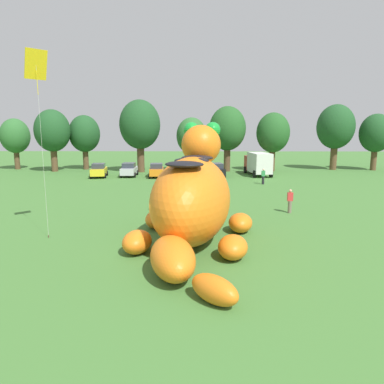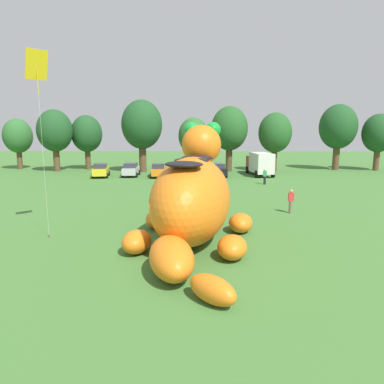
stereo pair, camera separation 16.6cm
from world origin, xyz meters
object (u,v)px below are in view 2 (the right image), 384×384
box_truck (260,163)px  tethered_flying_kite (37,68)px  spectator_mid_field (291,201)px  giant_inflatable_creature (192,199)px  car_yellow (101,170)px  car_orange (158,170)px  spectator_near_inflatable (265,177)px  car_black (217,170)px  car_silver (131,170)px  car_green (186,170)px

box_truck → tethered_flying_kite: tethered_flying_kite is taller
tethered_flying_kite → spectator_mid_field: bearing=22.5°
giant_inflatable_creature → car_yellow: (-12.12, 25.65, -1.46)m
car_orange → tethered_flying_kite: tethered_flying_kite is taller
giant_inflatable_creature → spectator_near_inflatable: giant_inflatable_creature is taller
giant_inflatable_creature → car_yellow: 28.40m
giant_inflatable_creature → car_orange: 26.30m
car_yellow → car_black: 14.68m
car_yellow → car_orange: size_ratio=1.01×
car_silver → spectator_mid_field: (15.36, -19.77, -0.01)m
car_green → spectator_near_inflatable: size_ratio=2.49×
car_green → car_black: (4.00, 0.68, 0.00)m
spectator_near_inflatable → tethered_flying_kite: bearing=-128.2°
car_silver → car_orange: 3.63m
car_green → car_silver: bearing=173.1°
box_truck → spectator_near_inflatable: size_ratio=3.86×
car_black → box_truck: box_truck is taller
giant_inflatable_creature → car_orange: bearing=100.7°
car_yellow → car_green: (10.66, -0.07, 0.00)m
car_silver → tethered_flying_kite: (0.52, -25.91, 8.13)m
tethered_flying_kite → car_orange: bearing=83.1°
car_black → box_truck: bearing=15.4°
car_yellow → car_green: same height
giant_inflatable_creature → car_orange: size_ratio=2.98×
car_orange → box_truck: 13.17m
car_silver → car_green: same height
car_yellow → car_black: bearing=2.4°
giant_inflatable_creature → car_black: giant_inflatable_creature is taller
car_green → giant_inflatable_creature: bearing=-86.7°
spectator_near_inflatable → spectator_mid_field: same height
car_orange → tethered_flying_kite: (-3.06, -25.28, 8.13)m
giant_inflatable_creature → spectator_near_inflatable: (7.41, 20.06, -1.47)m
box_truck → spectator_mid_field: bearing=-93.3°
car_green → spectator_near_inflatable: bearing=-31.9°
giant_inflatable_creature → car_silver: giant_inflatable_creature is taller
car_green → spectator_near_inflatable: car_green is taller
car_black → spectator_near_inflatable: 7.88m
car_black → giant_inflatable_creature: bearing=-95.5°
car_yellow → tethered_flying_kite: bearing=-80.6°
box_truck → tethered_flying_kite: 32.49m
spectator_near_inflatable → tethered_flying_kite: (-15.36, -19.53, 8.14)m
car_silver → car_orange: same height
car_yellow → car_black: same height
car_yellow → car_orange: bearing=1.2°
spectator_mid_field → car_orange: bearing=121.6°
car_orange → box_truck: (13.00, 1.99, 0.74)m
tethered_flying_kite → car_silver: bearing=91.2°
box_truck → car_silver: bearing=-175.3°
spectator_near_inflatable → car_black: bearing=128.1°
car_green → tethered_flying_kite: bearing=-104.5°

